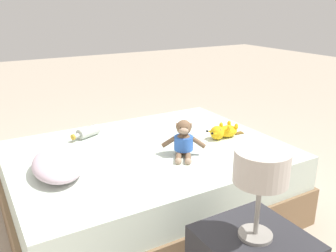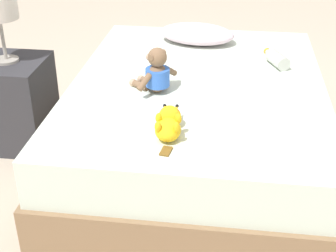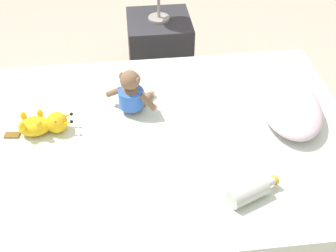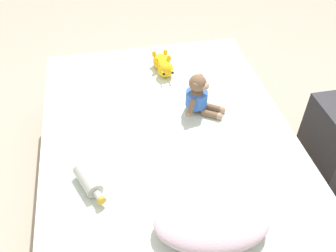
% 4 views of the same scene
% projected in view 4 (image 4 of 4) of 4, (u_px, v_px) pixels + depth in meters
% --- Properties ---
extents(ground_plane, '(16.00, 16.00, 0.00)m').
position_uv_depth(ground_plane, '(168.00, 190.00, 2.28)').
color(ground_plane, '#B7A893').
extents(bed, '(1.37, 1.83, 0.50)m').
position_uv_depth(bed, '(168.00, 164.00, 2.12)').
color(bed, '#846647').
rests_on(bed, ground_plane).
extents(pillow, '(0.51, 0.35, 0.12)m').
position_uv_depth(pillow, '(212.00, 222.00, 1.48)').
color(pillow, silver).
rests_on(pillow, bed).
extents(plush_monkey, '(0.25, 0.26, 0.24)m').
position_uv_depth(plush_monkey, '(199.00, 97.00, 2.02)').
color(plush_monkey, brown).
rests_on(plush_monkey, bed).
extents(plush_yellow_creature, '(0.12, 0.33, 0.10)m').
position_uv_depth(plush_yellow_creature, '(163.00, 65.00, 2.33)').
color(plush_yellow_creature, yellow).
rests_on(plush_yellow_creature, bed).
extents(glass_bottle, '(0.14, 0.23, 0.08)m').
position_uv_depth(glass_bottle, '(89.00, 181.00, 1.66)').
color(glass_bottle, '#B7BCB2').
rests_on(glass_bottle, bed).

